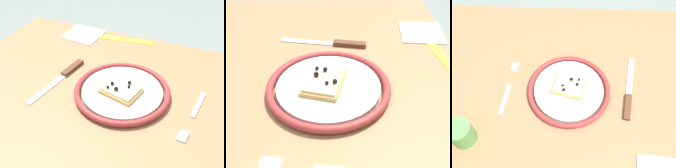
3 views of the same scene
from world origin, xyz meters
The scene contains 6 objects.
dining_table centered at (0.00, 0.00, 0.61)m, with size 1.04×0.73×0.71m.
plate centered at (0.00, -0.03, 0.72)m, with size 0.27×0.27×0.02m.
pizza_slice_near centered at (0.00, -0.02, 0.73)m, with size 0.12×0.10×0.03m.
knife centered at (0.19, -0.05, 0.71)m, with size 0.06×0.24×0.01m.
measuring_tape centered at (0.14, -0.32, 0.71)m, with size 0.29×0.02×0.00m, color yellow.
napkin centered at (0.26, -0.30, 0.71)m, with size 0.13×0.12×0.00m, color white.
Camera 2 is at (-0.45, -0.05, 1.09)m, focal length 42.53 mm.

